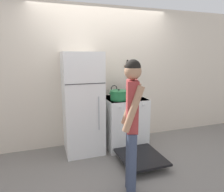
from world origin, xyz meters
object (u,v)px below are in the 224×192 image
(tea_kettle, at_px, (114,93))
(stove_range, at_px, (125,123))
(person, at_px, (132,120))
(utensil_jar, at_px, (130,92))
(refrigerator, at_px, (83,103))
(dutch_oven_pot, at_px, (119,95))

(tea_kettle, bearing_deg, stove_range, -49.83)
(stove_range, height_order, person, person)
(stove_range, distance_m, person, 1.36)
(utensil_jar, height_order, person, person)
(refrigerator, height_order, tea_kettle, refrigerator)
(stove_range, distance_m, utensil_jar, 0.59)
(tea_kettle, height_order, utensil_jar, utensil_jar)
(stove_range, bearing_deg, tea_kettle, 130.17)
(refrigerator, relative_size, tea_kettle, 7.95)
(dutch_oven_pot, relative_size, tea_kettle, 1.58)
(dutch_oven_pot, distance_m, tea_kettle, 0.27)
(stove_range, relative_size, person, 0.87)
(refrigerator, height_order, stove_range, refrigerator)
(tea_kettle, bearing_deg, utensil_jar, 1.10)
(person, bearing_deg, utensil_jar, -4.71)
(stove_range, xyz_separation_m, tea_kettle, (-0.15, 0.17, 0.53))
(dutch_oven_pot, distance_m, utensil_jar, 0.44)
(refrigerator, distance_m, stove_range, 0.86)
(stove_range, xyz_separation_m, person, (-0.41, -1.20, 0.47))
(dutch_oven_pot, bearing_deg, stove_range, 31.59)
(stove_range, height_order, tea_kettle, tea_kettle)
(person, bearing_deg, dutch_oven_pot, 5.49)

